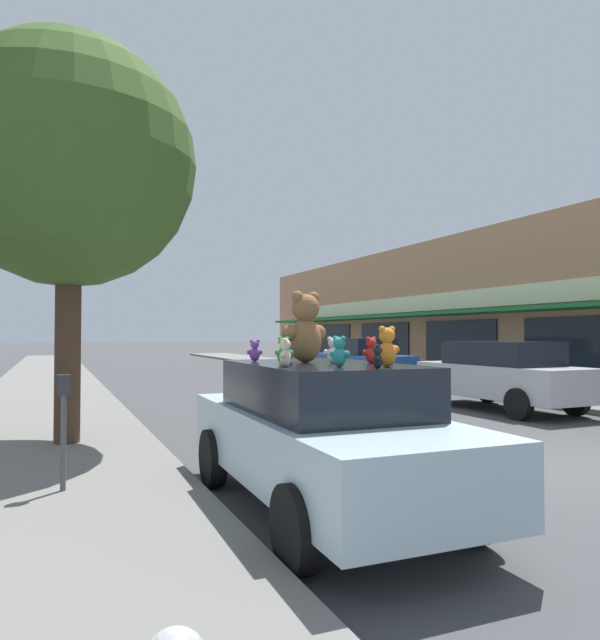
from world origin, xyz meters
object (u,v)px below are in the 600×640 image
Objects in this scene: teddy_bear_purple at (255,351)px; teddy_bear_teal at (339,352)px; teddy_bear_giant at (305,328)px; teddy_bear_white at (333,351)px; teddy_bear_black at (377,357)px; parked_car_far_center at (501,374)px; teddy_bear_orange at (387,347)px; teddy_bear_green at (284,351)px; teddy_bear_cream at (285,353)px; teddy_bear_red at (371,350)px; parking_meter at (64,417)px; parked_car_far_right at (362,362)px; street_tree at (70,164)px; plush_art_car at (321,432)px; teddy_bear_blue at (288,348)px.

teddy_bear_teal reaches higher than teddy_bear_purple.
teddy_bear_giant reaches higher than teddy_bear_white.
teddy_bear_black is 9.83m from parked_car_far_center.
teddy_bear_orange is 0.30m from teddy_bear_black.
teddy_bear_cream is at bearing 119.80° from teddy_bear_green.
parked_car_far_center is (7.00, 5.60, -0.79)m from teddy_bear_red.
teddy_bear_green reaches higher than parking_meter.
teddy_bear_orange is (-0.20, -0.62, 0.05)m from teddy_bear_red.
teddy_bear_black reaches higher than parking_meter.
teddy_bear_teal is 0.06× the size of parked_car_far_center.
teddy_bear_teal reaches higher than teddy_bear_cream.
teddy_bear_green reaches higher than parked_car_far_right.
parked_car_far_right is at bearing 179.76° from teddy_bear_cream.
teddy_bear_teal is at bearing -24.87° from teddy_bear_orange.
teddy_bear_teal is at bearing 24.99° from teddy_bear_red.
teddy_bear_giant is at bearing -60.84° from street_tree.
parked_car_far_right reaches higher than plush_art_car.
teddy_bear_white is 0.04× the size of street_tree.
teddy_bear_green reaches higher than plush_art_car.
teddy_bear_green is 2.59m from parking_meter.
teddy_bear_blue is 0.07× the size of parked_car_far_right.
teddy_bear_giant is at bearing 60.73° from teddy_bear_blue.
teddy_bear_cream is 0.78m from teddy_bear_white.
street_tree is at bearing -98.18° from teddy_bear_blue.
teddy_bear_cream is 2.73m from parking_meter.
teddy_bear_orange is (0.78, -1.55, 0.07)m from teddy_bear_purple.
parked_car_far_center is (7.48, 5.40, 0.07)m from plush_art_car.
teddy_bear_purple is at bearing -62.50° from teddy_bear_giant.
teddy_bear_purple is at bearing -38.33° from teddy_bear_white.
teddy_bear_teal is 9.74m from parked_car_far_center.
parked_car_far_right is at bearing -72.94° from teddy_bear_green.
teddy_bear_giant is 2.44× the size of teddy_bear_blue.
parked_car_far_right is (0.00, 6.85, -0.00)m from parked_car_far_center.
parked_car_far_center is 0.71× the size of street_tree.
parked_car_far_right is at bearing -162.11° from teddy_bear_blue.
teddy_bear_white is at bearing -120.90° from parked_car_far_right.
plush_art_car is 13.85× the size of teddy_bear_blue.
teddy_bear_blue reaches higher than teddy_bear_cream.
parked_car_far_center is at bearing -90.00° from parked_car_far_right.
teddy_bear_red is at bearing 154.51° from teddy_bear_purple.
teddy_bear_orange reaches higher than teddy_bear_purple.
teddy_bear_giant reaches higher than teddy_bear_green.
parked_car_far_center is at bearing -152.23° from teddy_bear_red.
teddy_bear_teal is 0.51m from teddy_bear_cream.
teddy_bear_orange is (0.89, -0.38, 0.06)m from teddy_bear_cream.
parking_meter is at bearing -13.75° from teddy_bear_white.
teddy_bear_purple is 1.83m from teddy_bear_black.
parked_car_far_right is at bearing -130.24° from teddy_bear_red.
teddy_bear_black is at bearing 171.03° from teddy_bear_teal.
plush_art_car is 0.99× the size of parked_car_far_right.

